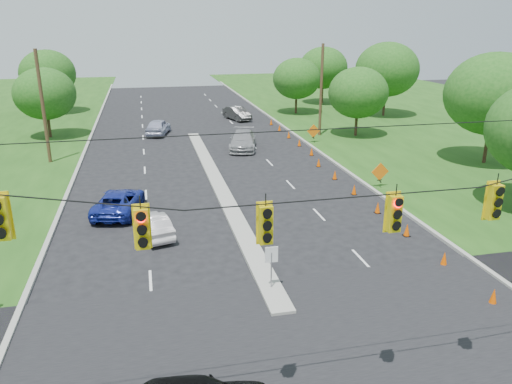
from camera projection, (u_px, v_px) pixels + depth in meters
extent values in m
cube|color=gray|center=(81.00, 161.00, 41.31)|extent=(0.25, 110.00, 0.16)
cube|color=gray|center=(313.00, 148.00, 45.53)|extent=(0.25, 110.00, 0.16)
cube|color=gray|center=(218.00, 185.00, 35.11)|extent=(1.00, 34.00, 0.18)
cylinder|color=gray|center=(271.00, 272.00, 20.96)|extent=(0.06, 0.06, 1.80)
cube|color=white|center=(272.00, 255.00, 20.70)|extent=(0.55, 0.04, 0.70)
cylinder|color=black|center=(343.00, 183.00, 12.54)|extent=(24.00, 0.04, 0.04)
cube|color=yellow|center=(1.00, 218.00, 10.95)|extent=(0.34, 0.24, 1.00)
cube|color=yellow|center=(142.00, 229.00, 11.74)|extent=(0.34, 0.24, 1.00)
cube|color=yellow|center=(266.00, 225.00, 12.42)|extent=(0.34, 0.24, 1.00)
cube|color=yellow|center=(394.00, 214.00, 13.16)|extent=(0.34, 0.24, 1.00)
cube|color=yellow|center=(494.00, 202.00, 13.75)|extent=(0.34, 0.24, 1.00)
cylinder|color=#422D1C|center=(43.00, 108.00, 39.37)|extent=(0.28, 0.28, 9.00)
cylinder|color=#422D1C|center=(321.00, 91.00, 49.21)|extent=(0.28, 0.28, 9.00)
cone|color=#E14D00|center=(494.00, 296.00, 20.15)|extent=(0.32, 0.32, 0.70)
cone|color=#E14D00|center=(444.00, 259.00, 23.38)|extent=(0.32, 0.32, 0.70)
cone|color=#E14D00|center=(407.00, 230.00, 26.61)|extent=(0.32, 0.32, 0.70)
cone|color=#E14D00|center=(378.00, 208.00, 29.85)|extent=(0.32, 0.32, 0.70)
cone|color=#E14D00|center=(354.00, 190.00, 33.08)|extent=(0.32, 0.32, 0.70)
cone|color=#E14D00|center=(335.00, 175.00, 36.31)|extent=(0.32, 0.32, 0.70)
cone|color=#E14D00|center=(319.00, 162.00, 39.55)|extent=(0.32, 0.32, 0.70)
cone|color=#E14D00|center=(312.00, 151.00, 42.90)|extent=(0.32, 0.32, 0.70)
cone|color=#E14D00|center=(299.00, 143.00, 46.14)|extent=(0.32, 0.32, 0.70)
cone|color=#E14D00|center=(289.00, 135.00, 49.37)|extent=(0.32, 0.32, 0.70)
cone|color=#E14D00|center=(279.00, 128.00, 52.60)|extent=(0.32, 0.32, 0.70)
cone|color=#E14D00|center=(271.00, 122.00, 55.84)|extent=(0.32, 0.32, 0.70)
cube|color=black|center=(379.00, 180.00, 34.42)|extent=(0.06, 0.58, 0.26)
cube|color=black|center=(379.00, 180.00, 34.42)|extent=(0.06, 0.58, 0.26)
cube|color=orange|center=(380.00, 172.00, 34.22)|extent=(1.27, 0.05, 1.27)
cube|color=black|center=(313.00, 137.00, 47.35)|extent=(0.06, 0.58, 0.26)
cube|color=black|center=(313.00, 137.00, 47.35)|extent=(0.06, 0.58, 0.26)
cube|color=orange|center=(313.00, 131.00, 47.16)|extent=(1.27, 0.05, 1.27)
cylinder|color=black|center=(49.00, 125.00, 49.33)|extent=(0.28, 0.28, 2.52)
ellipsoid|color=#194C14|center=(45.00, 94.00, 48.34)|extent=(5.88, 5.88, 5.04)
cylinder|color=black|center=(51.00, 102.00, 62.71)|extent=(0.28, 0.28, 2.88)
ellipsoid|color=#194C14|center=(48.00, 73.00, 61.58)|extent=(6.72, 6.72, 5.76)
cylinder|color=black|center=(487.00, 144.00, 40.11)|extent=(0.28, 0.28, 3.24)
ellipsoid|color=#194C14|center=(494.00, 94.00, 38.84)|extent=(7.56, 7.56, 6.48)
cylinder|color=black|center=(356.00, 124.00, 50.06)|extent=(0.28, 0.28, 2.52)
ellipsoid|color=#194C14|center=(358.00, 93.00, 49.07)|extent=(5.88, 5.88, 5.04)
cylinder|color=black|center=(384.00, 103.00, 60.85)|extent=(0.28, 0.28, 3.24)
ellipsoid|color=#194C14|center=(387.00, 69.00, 59.58)|extent=(7.56, 7.56, 6.48)
cylinder|color=black|center=(322.00, 93.00, 70.23)|extent=(0.28, 0.28, 2.88)
ellipsoid|color=#194C14|center=(323.00, 68.00, 69.10)|extent=(6.72, 6.72, 5.76)
cylinder|color=black|center=(296.00, 104.00, 62.57)|extent=(0.28, 0.28, 2.52)
ellipsoid|color=#194C14|center=(297.00, 79.00, 61.58)|extent=(5.88, 5.88, 5.04)
imported|color=silver|center=(153.00, 225.00, 26.56)|extent=(2.26, 4.02, 1.25)
imported|color=navy|center=(119.00, 202.00, 29.77)|extent=(3.36, 5.44, 1.41)
imported|color=gray|center=(243.00, 140.00, 44.99)|extent=(3.54, 5.95, 1.62)
imported|color=#A5A8C4|center=(158.00, 127.00, 50.92)|extent=(3.03, 5.02, 1.60)
imported|color=#2B2B2B|center=(237.00, 113.00, 58.71)|extent=(2.93, 4.91, 1.53)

